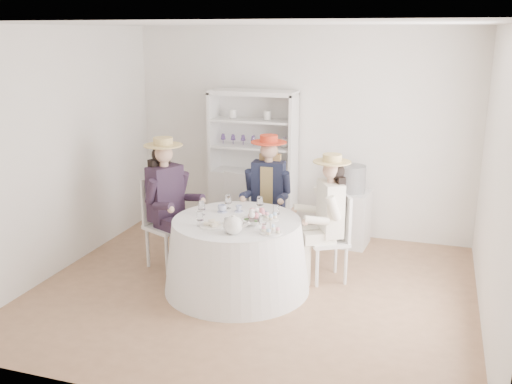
% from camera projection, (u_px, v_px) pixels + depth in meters
% --- Properties ---
extents(ground, '(4.50, 4.50, 0.00)m').
position_uv_depth(ground, '(253.00, 290.00, 6.01)').
color(ground, '#8E6647').
rests_on(ground, ground).
extents(ceiling, '(4.50, 4.50, 0.00)m').
position_uv_depth(ceiling, '(253.00, 24.00, 5.28)').
color(ceiling, white).
rests_on(ceiling, wall_back).
extents(wall_back, '(4.50, 0.00, 4.50)m').
position_uv_depth(wall_back, '(300.00, 133.00, 7.48)').
color(wall_back, white).
rests_on(wall_back, ground).
extents(wall_front, '(4.50, 0.00, 4.50)m').
position_uv_depth(wall_front, '(160.00, 230.00, 3.81)').
color(wall_front, white).
rests_on(wall_front, ground).
extents(wall_left, '(0.00, 4.50, 4.50)m').
position_uv_depth(wall_left, '(60.00, 151.00, 6.31)').
color(wall_left, white).
rests_on(wall_left, ground).
extents(wall_right, '(0.00, 4.50, 4.50)m').
position_uv_depth(wall_right, '(497.00, 183.00, 4.98)').
color(wall_right, white).
rests_on(wall_right, ground).
extents(tea_table, '(1.53, 1.53, 0.76)m').
position_uv_depth(tea_table, '(237.00, 255.00, 5.96)').
color(tea_table, white).
rests_on(tea_table, ground).
extents(hutch, '(1.28, 0.82, 1.90)m').
position_uv_depth(hutch, '(254.00, 183.00, 7.61)').
color(hutch, silver).
rests_on(hutch, ground).
extents(side_table, '(0.49, 0.49, 0.70)m').
position_uv_depth(side_table, '(350.00, 218.00, 7.21)').
color(side_table, silver).
rests_on(side_table, ground).
extents(hatbox, '(0.42, 0.42, 0.33)m').
position_uv_depth(hatbox, '(352.00, 179.00, 7.07)').
color(hatbox, black).
rests_on(hatbox, side_table).
extents(guest_left, '(0.64, 0.58, 1.51)m').
position_uv_depth(guest_left, '(167.00, 196.00, 6.39)').
color(guest_left, silver).
rests_on(guest_left, ground).
extents(guest_mid, '(0.54, 0.56, 1.48)m').
position_uv_depth(guest_mid, '(268.00, 189.00, 6.74)').
color(guest_mid, silver).
rests_on(guest_mid, ground).
extents(guest_right, '(0.60, 0.55, 1.41)m').
position_uv_depth(guest_right, '(328.00, 211.00, 6.06)').
color(guest_right, silver).
rests_on(guest_right, ground).
extents(spare_chair, '(0.53, 0.53, 0.98)m').
position_uv_depth(spare_chair, '(242.00, 207.00, 7.10)').
color(spare_chair, silver).
rests_on(spare_chair, ground).
extents(teacup_a, '(0.12, 0.12, 0.07)m').
position_uv_depth(teacup_a, '(222.00, 209.00, 6.09)').
color(teacup_a, white).
rests_on(teacup_a, tea_table).
extents(teacup_b, '(0.09, 0.09, 0.06)m').
position_uv_depth(teacup_b, '(239.00, 209.00, 6.11)').
color(teacup_b, white).
rests_on(teacup_b, tea_table).
extents(teacup_c, '(0.09, 0.09, 0.07)m').
position_uv_depth(teacup_c, '(264.00, 215.00, 5.89)').
color(teacup_c, white).
rests_on(teacup_c, tea_table).
extents(flower_bowl, '(0.25, 0.25, 0.05)m').
position_uv_depth(flower_bowl, '(252.00, 222.00, 5.70)').
color(flower_bowl, white).
rests_on(flower_bowl, tea_table).
extents(flower_arrangement, '(0.17, 0.17, 0.06)m').
position_uv_depth(flower_arrangement, '(256.00, 215.00, 5.76)').
color(flower_arrangement, '#D16877').
rests_on(flower_arrangement, tea_table).
extents(table_teapot, '(0.26, 0.19, 0.20)m').
position_uv_depth(table_teapot, '(234.00, 225.00, 5.44)').
color(table_teapot, white).
rests_on(table_teapot, tea_table).
extents(sandwich_plate, '(0.25, 0.25, 0.06)m').
position_uv_depth(sandwich_plate, '(212.00, 225.00, 5.66)').
color(sandwich_plate, white).
rests_on(sandwich_plate, tea_table).
extents(cupcake_stand, '(0.21, 0.21, 0.20)m').
position_uv_depth(cupcake_stand, '(271.00, 226.00, 5.45)').
color(cupcake_stand, white).
rests_on(cupcake_stand, tea_table).
extents(stemware_set, '(0.86, 0.87, 0.15)m').
position_uv_depth(stemware_set, '(237.00, 213.00, 5.84)').
color(stemware_set, white).
rests_on(stemware_set, tea_table).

